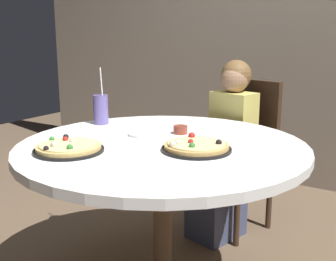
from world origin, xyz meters
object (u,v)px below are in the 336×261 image
at_px(chair_wooden, 242,146).
at_px(pizza_cheese, 196,147).
at_px(diner_child, 225,159).
at_px(soda_cup, 101,109).
at_px(plate_small, 146,134).
at_px(pizza_veggie, 68,148).
at_px(dining_table, 162,162).
at_px(sauce_bowl, 180,130).

height_order(chair_wooden, pizza_cheese, chair_wooden).
bearing_deg(diner_child, soda_cup, -131.52).
bearing_deg(plate_small, pizza_veggie, -103.88).
bearing_deg(soda_cup, pizza_veggie, -63.29).
relative_size(pizza_cheese, soda_cup, 0.97).
bearing_deg(pizza_veggie, dining_table, 51.19).
bearing_deg(pizza_cheese, chair_wooden, 100.06).
bearing_deg(plate_small, diner_child, 77.68).
xyz_separation_m(diner_child, sauce_bowl, (-0.01, -0.52, 0.29)).
bearing_deg(chair_wooden, dining_table, -91.36).
height_order(pizza_veggie, sauce_bowl, pizza_veggie).
relative_size(pizza_veggie, plate_small, 1.64).
height_order(pizza_veggie, soda_cup, soda_cup).
height_order(diner_child, sauce_bowl, diner_child).
height_order(diner_child, pizza_veggie, diner_child).
bearing_deg(soda_cup, diner_child, 48.48).
distance_m(chair_wooden, pizza_veggie, 1.28).
xyz_separation_m(pizza_cheese, soda_cup, (-0.70, 0.20, 0.06)).
bearing_deg(plate_small, pizza_cheese, -19.67).
distance_m(chair_wooden, pizza_cheese, 0.98).
xyz_separation_m(pizza_cheese, plate_small, (-0.34, 0.12, -0.01)).
xyz_separation_m(dining_table, plate_small, (-0.16, 0.10, 0.09)).
bearing_deg(pizza_veggie, plate_small, 76.12).
distance_m(diner_child, pizza_cheese, 0.83).
distance_m(dining_table, sauce_bowl, 0.23).
distance_m(diner_child, soda_cup, 0.82).
bearing_deg(chair_wooden, diner_child, -102.50).
height_order(dining_table, chair_wooden, chair_wooden).
relative_size(diner_child, sauce_bowl, 15.46).
bearing_deg(plate_small, dining_table, -32.36).
relative_size(diner_child, soda_cup, 3.52).
xyz_separation_m(chair_wooden, sauce_bowl, (-0.05, -0.70, 0.24)).
bearing_deg(sauce_bowl, pizza_veggie, -113.81).
bearing_deg(soda_cup, chair_wooden, 54.07).
bearing_deg(diner_child, pizza_veggie, -102.94).
xyz_separation_m(chair_wooden, pizza_veggie, (-0.28, -1.23, 0.24)).
relative_size(dining_table, plate_small, 7.27).
relative_size(dining_table, soda_cup, 4.26).
relative_size(dining_table, pizza_veggie, 4.43).
bearing_deg(chair_wooden, sauce_bowl, -93.88).
relative_size(pizza_veggie, pizza_cheese, 0.99).
height_order(pizza_cheese, sauce_bowl, pizza_cheese).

